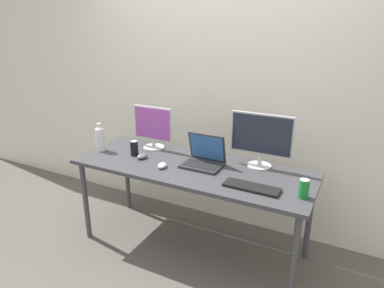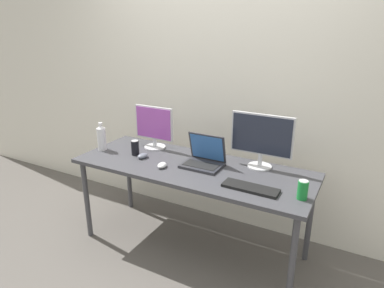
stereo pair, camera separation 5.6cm
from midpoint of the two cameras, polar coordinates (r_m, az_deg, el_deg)
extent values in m
plane|color=#5B5651|center=(3.03, 0.55, -16.64)|extent=(16.00, 16.00, 0.00)
cube|color=silver|center=(3.02, 5.97, 10.15)|extent=(7.00, 0.08, 2.60)
cylinder|color=#424247|center=(3.10, -16.65, -8.86)|extent=(0.04, 0.04, 0.71)
cylinder|color=#424247|center=(2.37, 17.04, -18.59)|extent=(0.04, 0.04, 0.71)
cylinder|color=#424247|center=(3.48, -10.02, -5.08)|extent=(0.04, 0.04, 0.71)
cylinder|color=#424247|center=(2.85, 19.55, -11.88)|extent=(0.04, 0.04, 0.71)
cube|color=#3D3D42|center=(2.66, 0.60, -3.96)|extent=(1.87, 0.70, 0.03)
cylinder|color=silver|center=(3.05, -5.66, -0.49)|extent=(0.19, 0.19, 0.01)
cylinder|color=silver|center=(3.04, -5.69, 0.25)|extent=(0.03, 0.03, 0.07)
cube|color=silver|center=(2.99, -5.81, 3.52)|extent=(0.37, 0.02, 0.29)
cube|color=#A54CB2|center=(2.97, -5.95, 3.46)|extent=(0.35, 0.01, 0.27)
cylinder|color=silver|center=(2.69, 11.77, -3.66)|extent=(0.18, 0.18, 0.01)
cylinder|color=silver|center=(2.67, 11.85, -2.60)|extent=(0.03, 0.03, 0.09)
cube|color=silver|center=(2.60, 12.16, 1.55)|extent=(0.47, 0.02, 0.31)
cube|color=#232838|center=(2.59, 12.08, 1.47)|extent=(0.45, 0.01, 0.29)
cube|color=#2D2D33|center=(2.64, 2.31, -3.59)|extent=(0.30, 0.23, 0.02)
cube|color=black|center=(2.62, 2.14, -3.49)|extent=(0.27, 0.13, 0.00)
cube|color=#2D2D33|center=(2.67, 3.16, -0.54)|extent=(0.30, 0.07, 0.23)
cube|color=#3366B2|center=(2.66, 3.10, -0.62)|extent=(0.27, 0.06, 0.20)
cube|color=black|center=(2.33, 10.40, -7.21)|extent=(0.38, 0.13, 0.02)
ellipsoid|color=slate|center=(2.82, -7.66, -1.97)|extent=(0.08, 0.11, 0.04)
ellipsoid|color=silver|center=(2.63, -4.40, -3.55)|extent=(0.08, 0.11, 0.04)
cylinder|color=silver|center=(3.05, -14.32, 0.80)|extent=(0.07, 0.07, 0.19)
cone|color=silver|center=(3.02, -14.50, 2.82)|extent=(0.07, 0.07, 0.03)
cylinder|color=white|center=(3.01, -14.53, 3.27)|extent=(0.03, 0.03, 0.02)
cylinder|color=black|center=(2.89, -8.91, -0.65)|extent=(0.07, 0.07, 0.12)
cylinder|color=silver|center=(2.87, -8.97, 0.53)|extent=(0.06, 0.06, 0.00)
cylinder|color=#197F33|center=(2.27, 18.65, -7.29)|extent=(0.07, 0.07, 0.12)
cylinder|color=silver|center=(2.25, 18.82, -5.86)|extent=(0.06, 0.06, 0.00)
camera|label=1|loc=(0.03, -89.38, 0.22)|focal=32.00mm
camera|label=2|loc=(0.03, 90.62, -0.22)|focal=32.00mm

